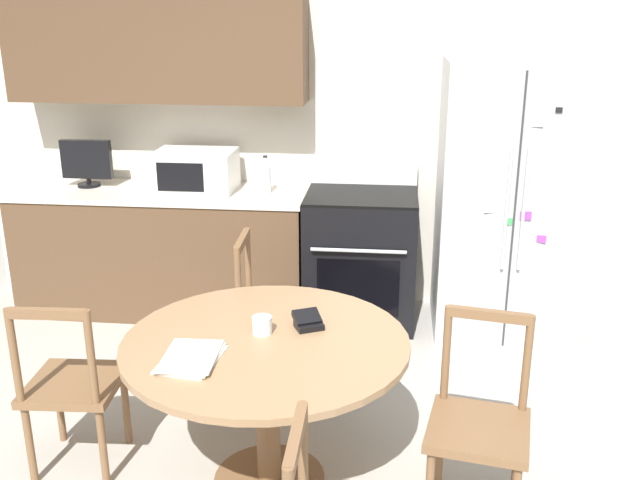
{
  "coord_description": "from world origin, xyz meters",
  "views": [
    {
      "loc": [
        0.45,
        -2.42,
        2.15
      ],
      "look_at": [
        0.07,
        1.15,
        0.95
      ],
      "focal_mm": 40.0,
      "sensor_mm": 36.0,
      "label": 1
    }
  ],
  "objects_px": {
    "wallet": "(308,322)",
    "dining_chair_right": "(479,425)",
    "microwave": "(195,171)",
    "counter_bottle": "(266,179)",
    "countertop_tv": "(87,162)",
    "dining_chair_far": "(272,314)",
    "candle_glass": "(262,326)",
    "dining_chair_left": "(72,386)",
    "refrigerator": "(506,201)",
    "oven_range": "(361,256)"
  },
  "relations": [
    {
      "from": "refrigerator",
      "to": "wallet",
      "type": "relative_size",
      "value": 10.94
    },
    {
      "from": "dining_chair_right",
      "to": "dining_chair_left",
      "type": "height_order",
      "value": "same"
    },
    {
      "from": "countertop_tv",
      "to": "dining_chair_far",
      "type": "xyz_separation_m",
      "value": [
        1.49,
        -1.04,
        -0.64
      ]
    },
    {
      "from": "counter_bottle",
      "to": "microwave",
      "type": "bearing_deg",
      "value": 176.98
    },
    {
      "from": "oven_range",
      "to": "dining_chair_right",
      "type": "bearing_deg",
      "value": -73.07
    },
    {
      "from": "wallet",
      "to": "counter_bottle",
      "type": "bearing_deg",
      "value": 105.99
    },
    {
      "from": "wallet",
      "to": "microwave",
      "type": "bearing_deg",
      "value": 119.32
    },
    {
      "from": "dining_chair_right",
      "to": "wallet",
      "type": "height_order",
      "value": "dining_chair_right"
    },
    {
      "from": "microwave",
      "to": "dining_chair_right",
      "type": "distance_m",
      "value": 2.77
    },
    {
      "from": "dining_chair_left",
      "to": "wallet",
      "type": "bearing_deg",
      "value": 3.22
    },
    {
      "from": "microwave",
      "to": "dining_chair_right",
      "type": "height_order",
      "value": "microwave"
    },
    {
      "from": "dining_chair_right",
      "to": "candle_glass",
      "type": "height_order",
      "value": "dining_chair_right"
    },
    {
      "from": "dining_chair_left",
      "to": "candle_glass",
      "type": "relative_size",
      "value": 9.92
    },
    {
      "from": "dining_chair_far",
      "to": "candle_glass",
      "type": "relative_size",
      "value": 9.92
    },
    {
      "from": "oven_range",
      "to": "counter_bottle",
      "type": "height_order",
      "value": "counter_bottle"
    },
    {
      "from": "countertop_tv",
      "to": "wallet",
      "type": "distance_m",
      "value": 2.58
    },
    {
      "from": "dining_chair_right",
      "to": "oven_range",
      "type": "bearing_deg",
      "value": -62.5
    },
    {
      "from": "refrigerator",
      "to": "dining_chair_far",
      "type": "relative_size",
      "value": 2.02
    },
    {
      "from": "counter_bottle",
      "to": "dining_chair_left",
      "type": "bearing_deg",
      "value": -107.63
    },
    {
      "from": "countertop_tv",
      "to": "oven_range",
      "type": "bearing_deg",
      "value": -2.2
    },
    {
      "from": "dining_chair_right",
      "to": "dining_chair_left",
      "type": "distance_m",
      "value": 1.88
    },
    {
      "from": "dining_chair_right",
      "to": "candle_glass",
      "type": "distance_m",
      "value": 1.03
    },
    {
      "from": "counter_bottle",
      "to": "dining_chair_far",
      "type": "xyz_separation_m",
      "value": [
        0.2,
        -0.98,
        -0.56
      ]
    },
    {
      "from": "dining_chair_left",
      "to": "dining_chair_far",
      "type": "bearing_deg",
      "value": 45.49
    },
    {
      "from": "refrigerator",
      "to": "countertop_tv",
      "type": "relative_size",
      "value": 5.04
    },
    {
      "from": "microwave",
      "to": "wallet",
      "type": "xyz_separation_m",
      "value": [
        1.01,
        -1.79,
        -0.27
      ]
    },
    {
      "from": "wallet",
      "to": "dining_chair_right",
      "type": "bearing_deg",
      "value": -18.31
    },
    {
      "from": "dining_chair_far",
      "to": "counter_bottle",
      "type": "bearing_deg",
      "value": -170.92
    },
    {
      "from": "countertop_tv",
      "to": "wallet",
      "type": "xyz_separation_m",
      "value": [
        1.8,
        -1.82,
        -0.31
      ]
    },
    {
      "from": "countertop_tv",
      "to": "candle_glass",
      "type": "bearing_deg",
      "value": -49.87
    },
    {
      "from": "countertop_tv",
      "to": "counter_bottle",
      "type": "xyz_separation_m",
      "value": [
        1.29,
        -0.05,
        -0.08
      ]
    },
    {
      "from": "dining_chair_far",
      "to": "dining_chair_left",
      "type": "height_order",
      "value": "same"
    },
    {
      "from": "refrigerator",
      "to": "dining_chair_left",
      "type": "xyz_separation_m",
      "value": [
        -2.21,
        -1.81,
        -0.47
      ]
    },
    {
      "from": "countertop_tv",
      "to": "wallet",
      "type": "bearing_deg",
      "value": -45.28
    },
    {
      "from": "candle_glass",
      "to": "oven_range",
      "type": "bearing_deg",
      "value": 78.98
    },
    {
      "from": "countertop_tv",
      "to": "candle_glass",
      "type": "xyz_separation_m",
      "value": [
        1.6,
        -1.9,
        -0.31
      ]
    },
    {
      "from": "wallet",
      "to": "countertop_tv",
      "type": "bearing_deg",
      "value": 134.72
    },
    {
      "from": "counter_bottle",
      "to": "dining_chair_left",
      "type": "height_order",
      "value": "counter_bottle"
    },
    {
      "from": "refrigerator",
      "to": "dining_chair_far",
      "type": "xyz_separation_m",
      "value": [
        -1.42,
        -0.91,
        -0.47
      ]
    },
    {
      "from": "dining_chair_far",
      "to": "wallet",
      "type": "xyz_separation_m",
      "value": [
        0.31,
        -0.78,
        0.33
      ]
    },
    {
      "from": "microwave",
      "to": "counter_bottle",
      "type": "height_order",
      "value": "microwave"
    },
    {
      "from": "counter_bottle",
      "to": "refrigerator",
      "type": "bearing_deg",
      "value": -2.5
    },
    {
      "from": "refrigerator",
      "to": "counter_bottle",
      "type": "relative_size",
      "value": 6.96
    },
    {
      "from": "refrigerator",
      "to": "oven_range",
      "type": "height_order",
      "value": "refrigerator"
    },
    {
      "from": "wallet",
      "to": "candle_glass",
      "type": "bearing_deg",
      "value": -156.86
    },
    {
      "from": "refrigerator",
      "to": "dining_chair_far",
      "type": "bearing_deg",
      "value": -147.25
    },
    {
      "from": "countertop_tv",
      "to": "dining_chair_left",
      "type": "relative_size",
      "value": 0.4
    },
    {
      "from": "microwave",
      "to": "candle_glass",
      "type": "relative_size",
      "value": 6.05
    },
    {
      "from": "countertop_tv",
      "to": "counter_bottle",
      "type": "height_order",
      "value": "countertop_tv"
    },
    {
      "from": "microwave",
      "to": "dining_chair_far",
      "type": "relative_size",
      "value": 0.61
    }
  ]
}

